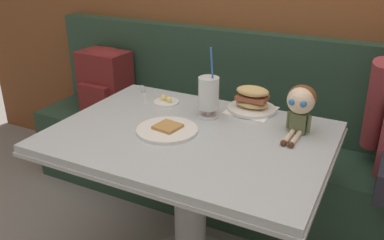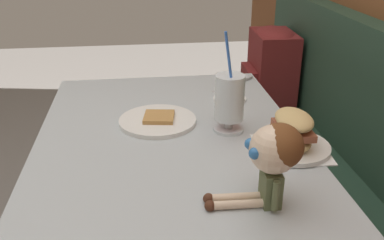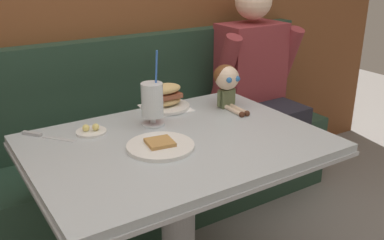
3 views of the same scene
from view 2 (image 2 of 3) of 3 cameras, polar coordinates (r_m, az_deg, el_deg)
booth_bench at (r=1.70m, az=19.57°, el=-13.18°), size 2.60×0.48×1.00m
diner_table at (r=1.42m, az=-2.84°, el=-9.05°), size 1.11×0.81×0.74m
toast_plate at (r=1.39m, az=-4.56°, el=-0.04°), size 0.25×0.25×0.03m
milkshake_glass at (r=1.31m, az=5.00°, el=2.69°), size 0.10×0.10×0.32m
sandwich_plate at (r=1.24m, az=13.20°, el=-1.93°), size 0.22×0.22×0.12m
butter_saucer at (r=1.58m, az=5.04°, el=2.95°), size 0.12×0.12×0.04m
butter_knife at (r=1.76m, az=6.31°, el=5.07°), size 0.16×0.20×0.01m
seated_doll at (r=0.96m, az=10.78°, el=-4.42°), size 0.12×0.22×0.20m
backpack at (r=2.30m, az=10.45°, el=7.20°), size 0.31×0.25×0.41m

